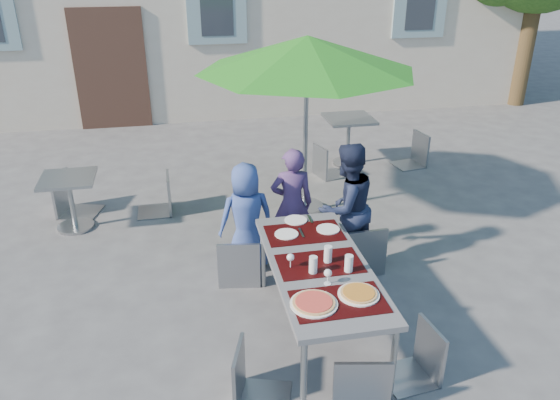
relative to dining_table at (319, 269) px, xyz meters
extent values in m
plane|color=#474749|center=(-0.17, -0.69, -0.70)|extent=(90.00, 90.00, 0.00)
cube|color=#3E271E|center=(-2.17, 6.78, 0.40)|extent=(1.30, 0.06, 2.20)
cube|color=gray|center=(-0.17, 6.78, 1.50)|extent=(1.10, 0.06, 1.40)
cube|color=#262B33|center=(-0.17, 6.76, 1.50)|extent=(0.60, 0.04, 1.10)
cube|color=gray|center=(3.83, 6.78, 1.50)|extent=(1.10, 0.06, 1.40)
cube|color=#262B33|center=(3.83, 6.76, 1.50)|extent=(0.60, 0.04, 1.10)
cylinder|color=#46351E|center=(6.33, 6.81, 0.70)|extent=(0.36, 0.36, 2.80)
cube|color=#45454A|center=(0.00, 0.00, 0.03)|extent=(0.80, 1.85, 0.05)
cylinder|color=gray|center=(-0.34, -0.87, -0.35)|extent=(0.05, 0.05, 0.70)
cylinder|color=gray|center=(0.34, -0.87, -0.35)|extent=(0.05, 0.05, 0.70)
cylinder|color=gray|center=(-0.34, 0.86, -0.35)|extent=(0.05, 0.05, 0.70)
cylinder|color=gray|center=(0.34, 0.86, -0.35)|extent=(0.05, 0.05, 0.70)
cube|color=black|center=(0.00, -0.55, 0.06)|extent=(0.70, 0.42, 0.01)
cube|color=black|center=(0.00, 0.00, 0.06)|extent=(0.70, 0.42, 0.01)
cube|color=black|center=(0.00, 0.55, 0.06)|extent=(0.70, 0.42, 0.01)
cylinder|color=white|center=(-0.19, -0.55, 0.07)|extent=(0.36, 0.36, 0.01)
cylinder|color=tan|center=(-0.19, -0.55, 0.08)|extent=(0.32, 0.32, 0.01)
cylinder|color=#B01C11|center=(-0.19, -0.55, 0.09)|extent=(0.28, 0.28, 0.01)
cylinder|color=white|center=(0.17, -0.50, 0.07)|extent=(0.32, 0.32, 0.01)
cylinder|color=tan|center=(0.17, -0.50, 0.08)|extent=(0.28, 0.28, 0.01)
cylinder|color=#A13B0B|center=(0.17, -0.50, 0.09)|extent=(0.24, 0.24, 0.01)
cylinder|color=silver|center=(-0.09, -0.12, 0.13)|extent=(0.07, 0.07, 0.15)
cylinder|color=silver|center=(0.07, 0.02, 0.13)|extent=(0.07, 0.07, 0.15)
cylinder|color=silver|center=(0.20, -0.16, 0.13)|extent=(0.07, 0.07, 0.15)
cylinder|color=silver|center=(-0.25, -0.01, 0.06)|extent=(0.06, 0.06, 0.00)
cylinder|color=silver|center=(-0.25, -0.01, 0.09)|extent=(0.01, 0.01, 0.08)
sphere|color=silver|center=(-0.25, -0.01, 0.15)|extent=(0.06, 0.06, 0.06)
cylinder|color=silver|center=(-0.02, -0.30, 0.06)|extent=(0.06, 0.06, 0.00)
cylinder|color=silver|center=(-0.02, -0.30, 0.09)|extent=(0.01, 0.01, 0.08)
sphere|color=silver|center=(-0.02, -0.30, 0.15)|extent=(0.06, 0.06, 0.06)
cylinder|color=white|center=(-0.17, 0.55, 0.06)|extent=(0.22, 0.22, 0.01)
cube|color=#A0A2A7|center=(-0.03, 0.55, 0.06)|extent=(0.02, 0.18, 0.00)
cylinder|color=white|center=(0.23, 0.57, 0.06)|extent=(0.22, 0.22, 0.01)
cube|color=#A0A2A7|center=(0.37, 0.57, 0.06)|extent=(0.02, 0.18, 0.00)
cylinder|color=white|center=(-0.02, 0.81, 0.06)|extent=(0.22, 0.22, 0.01)
cube|color=#A0A2A7|center=(0.12, 0.81, 0.06)|extent=(0.02, 0.18, 0.00)
imported|color=#354C93|center=(-0.44, 1.28, -0.10)|extent=(0.62, 0.44, 1.19)
imported|color=#4C3266|center=(0.07, 1.41, -0.06)|extent=(0.48, 0.33, 1.28)
imported|color=#1C233E|center=(0.58, 1.09, 0.00)|extent=(0.78, 0.63, 1.40)
cube|color=#92969E|center=(-0.55, 1.09, -0.24)|extent=(0.49, 0.49, 0.03)
cube|color=#92969E|center=(-0.58, 0.89, 0.01)|extent=(0.43, 0.10, 0.51)
cylinder|color=#92969E|center=(-0.34, 1.24, -0.47)|extent=(0.02, 0.02, 0.45)
cylinder|color=#92969E|center=(-0.70, 1.30, -0.47)|extent=(0.02, 0.02, 0.45)
cylinder|color=#92969E|center=(-0.40, 0.88, -0.47)|extent=(0.02, 0.02, 0.45)
cylinder|color=#92969E|center=(-0.76, 0.94, -0.47)|extent=(0.02, 0.02, 0.45)
cube|color=gray|center=(0.09, 1.22, -0.21)|extent=(0.54, 0.54, 0.03)
cube|color=gray|center=(0.04, 1.01, 0.05)|extent=(0.45, 0.14, 0.54)
cylinder|color=gray|center=(0.33, 1.36, -0.46)|extent=(0.02, 0.02, 0.47)
cylinder|color=gray|center=(-0.05, 1.45, -0.46)|extent=(0.02, 0.02, 0.47)
cylinder|color=gray|center=(0.23, 0.98, -0.46)|extent=(0.02, 0.02, 0.47)
cylinder|color=gray|center=(-0.14, 1.07, -0.46)|extent=(0.02, 0.02, 0.47)
cube|color=gray|center=(0.72, 1.05, -0.20)|extent=(0.48, 0.48, 0.03)
cube|color=gray|center=(0.73, 0.83, 0.07)|extent=(0.46, 0.05, 0.55)
cylinder|color=gray|center=(0.91, 1.25, -0.45)|extent=(0.02, 0.02, 0.48)
cylinder|color=gray|center=(0.51, 1.23, -0.45)|extent=(0.02, 0.02, 0.48)
cylinder|color=gray|center=(0.93, 0.86, -0.45)|extent=(0.02, 0.02, 0.48)
cylinder|color=gray|center=(0.53, 0.84, -0.45)|extent=(0.02, 0.02, 0.48)
cube|color=gray|center=(-0.60, -0.66, -0.27)|extent=(0.50, 0.50, 0.03)
cube|color=gray|center=(-0.78, -0.60, -0.04)|extent=(0.15, 0.39, 0.47)
cylinder|color=gray|center=(-0.49, -0.87, -0.49)|extent=(0.02, 0.02, 0.42)
cylinder|color=gray|center=(-0.39, -0.55, -0.49)|extent=(0.02, 0.02, 0.42)
cylinder|color=gray|center=(-0.81, -0.77, -0.49)|extent=(0.02, 0.02, 0.42)
cylinder|color=gray|center=(-0.71, -0.45, -0.49)|extent=(0.02, 0.02, 0.42)
cube|color=gray|center=(0.58, -0.66, -0.28)|extent=(0.44, 0.44, 0.03)
cube|color=gray|center=(0.76, -0.64, -0.05)|extent=(0.08, 0.39, 0.46)
cylinder|color=gray|center=(0.39, -0.51, -0.49)|extent=(0.02, 0.02, 0.41)
cylinder|color=gray|center=(0.43, -0.85, -0.49)|extent=(0.02, 0.02, 0.41)
cylinder|color=gray|center=(0.72, -0.47, -0.49)|extent=(0.02, 0.02, 0.41)
cylinder|color=gray|center=(0.76, -0.80, -0.49)|extent=(0.02, 0.02, 0.41)
cube|color=gray|center=(0.04, -1.16, -0.24)|extent=(0.50, 0.50, 0.03)
cube|color=gray|center=(0.08, -0.96, 0.01)|extent=(0.42, 0.11, 0.50)
cylinder|color=gray|center=(-0.11, -0.95, -0.47)|extent=(0.02, 0.02, 0.44)
cylinder|color=gray|center=(0.25, -1.02, -0.47)|extent=(0.02, 0.02, 0.44)
cylinder|color=#A0A2A7|center=(0.48, 2.48, -0.65)|extent=(0.50, 0.50, 0.09)
cylinder|color=gray|center=(0.48, 2.48, 0.35)|extent=(0.06, 0.06, 2.09)
cone|color=#227C1B|center=(0.48, 2.48, 1.35)|extent=(2.64, 2.64, 0.41)
cylinder|color=#A0A2A7|center=(-2.41, 2.59, -0.68)|extent=(0.44, 0.44, 0.04)
cylinder|color=gray|center=(-2.41, 2.59, -0.38)|extent=(0.06, 0.06, 0.63)
cube|color=gray|center=(-2.41, 2.59, -0.04)|extent=(0.63, 0.63, 0.04)
cube|color=gray|center=(-2.39, 3.00, -0.20)|extent=(0.57, 0.57, 0.03)
cube|color=gray|center=(-2.61, 3.06, 0.07)|extent=(0.16, 0.45, 0.55)
cylinder|color=gray|center=(-2.26, 2.75, -0.45)|extent=(0.02, 0.02, 0.48)
cylinder|color=gray|center=(-2.15, 3.14, -0.45)|extent=(0.02, 0.02, 0.48)
cylinder|color=gray|center=(-2.64, 2.86, -0.45)|extent=(0.02, 0.02, 0.48)
cylinder|color=gray|center=(-2.53, 3.25, -0.45)|extent=(0.02, 0.02, 0.48)
cube|color=gray|center=(-1.45, 2.84, -0.23)|extent=(0.43, 0.43, 0.03)
cube|color=gray|center=(-1.24, 2.84, 0.02)|extent=(0.03, 0.43, 0.51)
cylinder|color=gray|center=(-1.63, 3.02, -0.47)|extent=(0.02, 0.02, 0.45)
cylinder|color=gray|center=(-1.63, 2.65, -0.47)|extent=(0.02, 0.02, 0.45)
cylinder|color=gray|center=(-1.26, 3.02, -0.47)|extent=(0.02, 0.02, 0.45)
cylinder|color=gray|center=(-1.26, 2.65, -0.47)|extent=(0.02, 0.02, 0.45)
cylinder|color=#A0A2A7|center=(1.56, 4.01, -0.68)|extent=(0.44, 0.44, 0.04)
cylinder|color=gray|center=(1.56, 4.01, -0.34)|extent=(0.06, 0.06, 0.72)
cube|color=gray|center=(1.56, 4.01, 0.05)|extent=(0.72, 0.72, 0.04)
cube|color=gray|center=(1.17, 3.62, -0.26)|extent=(0.50, 0.50, 0.03)
cube|color=gray|center=(0.99, 3.57, -0.01)|extent=(0.14, 0.40, 0.49)
cylinder|color=gray|center=(1.39, 3.50, -0.48)|extent=(0.02, 0.02, 0.43)
cylinder|color=gray|center=(1.30, 3.84, -0.48)|extent=(0.02, 0.02, 0.43)
cylinder|color=gray|center=(1.05, 3.41, -0.48)|extent=(0.02, 0.02, 0.43)
cylinder|color=gray|center=(0.96, 3.75, -0.48)|extent=(0.02, 0.02, 0.43)
cube|color=gray|center=(2.49, 3.76, -0.23)|extent=(0.50, 0.50, 0.03)
cube|color=gray|center=(2.69, 3.80, 0.03)|extent=(0.10, 0.43, 0.52)
cylinder|color=gray|center=(2.27, 3.91, -0.47)|extent=(0.02, 0.02, 0.45)
cylinder|color=gray|center=(2.33, 3.55, -0.47)|extent=(0.02, 0.02, 0.45)
cylinder|color=gray|center=(2.64, 3.98, -0.47)|extent=(0.02, 0.02, 0.45)
cylinder|color=gray|center=(2.70, 3.61, -0.47)|extent=(0.02, 0.02, 0.45)
camera|label=1|loc=(-1.10, -3.78, 2.48)|focal=35.00mm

